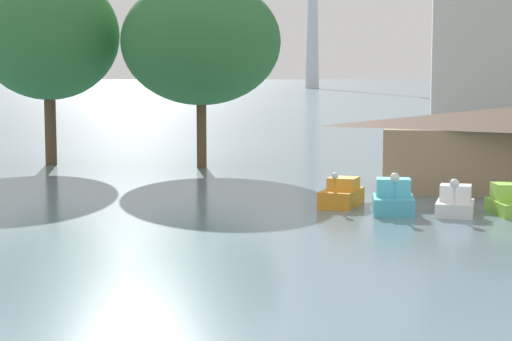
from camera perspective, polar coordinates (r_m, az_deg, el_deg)
The scene contains 6 objects.
pedal_boat_orange at distance 39.42m, azimuth 5.59°, elevation -1.57°, with size 1.91×2.87×1.64m.
pedal_boat_cyan at distance 37.65m, azimuth 8.91°, elevation -1.88°, with size 1.88×2.49×1.85m.
pedal_boat_white at distance 37.72m, azimuth 12.81°, elevation -2.08°, with size 1.68×2.42×1.64m.
pedal_boat_lime at distance 38.62m, azimuth 16.09°, elevation -1.99°, with size 1.93×3.01×1.53m.
shoreline_tree_tall_left at distance 58.67m, azimuth -13.35°, elevation 8.54°, with size 9.14×9.14×12.57m.
shoreline_tree_mid at distance 55.35m, azimuth -3.60°, elevation 8.34°, with size 9.98×9.98×11.86m.
Camera 1 is at (10.17, -12.16, 5.88)m, focal length 61.58 mm.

